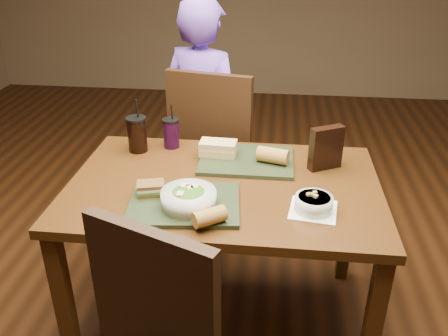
{
  "coord_description": "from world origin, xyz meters",
  "views": [
    {
      "loc": [
        0.2,
        -1.73,
        1.71
      ],
      "look_at": [
        0.0,
        0.0,
        0.82
      ],
      "focal_mm": 38.0,
      "sensor_mm": 36.0,
      "label": 1
    }
  ],
  "objects_px": {
    "tray_near": "(184,204)",
    "chip_bag": "(326,148)",
    "sandwich_far": "(218,148)",
    "baguette_near": "(209,217)",
    "baguette_far": "(273,155)",
    "cup_cola": "(137,134)",
    "salad_bowl": "(189,198)",
    "soup_bowl": "(314,203)",
    "chair_far": "(212,150)",
    "tray_far": "(246,160)",
    "cup_berry": "(171,133)",
    "sandwich_near": "(151,188)",
    "diner": "(204,121)",
    "dining_table": "(224,201)"
  },
  "relations": [
    {
      "from": "soup_bowl",
      "to": "cup_cola",
      "type": "distance_m",
      "value": 0.92
    },
    {
      "from": "diner",
      "to": "tray_near",
      "type": "relative_size",
      "value": 3.34
    },
    {
      "from": "cup_cola",
      "to": "cup_berry",
      "type": "bearing_deg",
      "value": 22.37
    },
    {
      "from": "sandwich_near",
      "to": "baguette_far",
      "type": "height_order",
      "value": "baguette_far"
    },
    {
      "from": "tray_near",
      "to": "chip_bag",
      "type": "relative_size",
      "value": 2.16
    },
    {
      "from": "tray_near",
      "to": "chip_bag",
      "type": "xyz_separation_m",
      "value": [
        0.56,
        0.39,
        0.09
      ]
    },
    {
      "from": "dining_table",
      "to": "baguette_near",
      "type": "relative_size",
      "value": 10.99
    },
    {
      "from": "sandwich_near",
      "to": "chair_far",
      "type": "bearing_deg",
      "value": 80.98
    },
    {
      "from": "diner",
      "to": "baguette_far",
      "type": "height_order",
      "value": "diner"
    },
    {
      "from": "tray_near",
      "to": "tray_far",
      "type": "distance_m",
      "value": 0.46
    },
    {
      "from": "diner",
      "to": "salad_bowl",
      "type": "xyz_separation_m",
      "value": [
        0.1,
        -1.04,
        0.1
      ]
    },
    {
      "from": "chair_far",
      "to": "tray_near",
      "type": "bearing_deg",
      "value": -89.31
    },
    {
      "from": "cup_cola",
      "to": "soup_bowl",
      "type": "bearing_deg",
      "value": -29.19
    },
    {
      "from": "dining_table",
      "to": "baguette_near",
      "type": "distance_m",
      "value": 0.36
    },
    {
      "from": "diner",
      "to": "sandwich_near",
      "type": "bearing_deg",
      "value": 110.32
    },
    {
      "from": "sandwich_near",
      "to": "sandwich_far",
      "type": "distance_m",
      "value": 0.44
    },
    {
      "from": "sandwich_far",
      "to": "diner",
      "type": "bearing_deg",
      "value": 105.15
    },
    {
      "from": "chip_bag",
      "to": "baguette_far",
      "type": "bearing_deg",
      "value": 154.04
    },
    {
      "from": "chair_far",
      "to": "sandwich_near",
      "type": "relative_size",
      "value": 8.78
    },
    {
      "from": "sandwich_near",
      "to": "cup_cola",
      "type": "height_order",
      "value": "cup_cola"
    },
    {
      "from": "baguette_far",
      "to": "cup_cola",
      "type": "relative_size",
      "value": 0.53
    },
    {
      "from": "baguette_far",
      "to": "cup_berry",
      "type": "height_order",
      "value": "cup_berry"
    },
    {
      "from": "chair_far",
      "to": "baguette_far",
      "type": "bearing_deg",
      "value": -55.18
    },
    {
      "from": "tray_near",
      "to": "sandwich_far",
      "type": "distance_m",
      "value": 0.44
    },
    {
      "from": "cup_berry",
      "to": "soup_bowl",
      "type": "bearing_deg",
      "value": -37.96
    },
    {
      "from": "baguette_far",
      "to": "cup_cola",
      "type": "bearing_deg",
      "value": 171.79
    },
    {
      "from": "chair_far",
      "to": "soup_bowl",
      "type": "distance_m",
      "value": 1.0
    },
    {
      "from": "sandwich_far",
      "to": "cup_cola",
      "type": "height_order",
      "value": "cup_cola"
    },
    {
      "from": "baguette_near",
      "to": "soup_bowl",
      "type": "bearing_deg",
      "value": 23.02
    },
    {
      "from": "chair_far",
      "to": "tray_far",
      "type": "distance_m",
      "value": 0.54
    },
    {
      "from": "salad_bowl",
      "to": "tray_far",
      "type": "bearing_deg",
      "value": 66.35
    },
    {
      "from": "cup_cola",
      "to": "cup_berry",
      "type": "height_order",
      "value": "cup_cola"
    },
    {
      "from": "salad_bowl",
      "to": "cup_cola",
      "type": "bearing_deg",
      "value": 124.08
    },
    {
      "from": "baguette_near",
      "to": "cup_cola",
      "type": "distance_m",
      "value": 0.74
    },
    {
      "from": "cup_cola",
      "to": "diner",
      "type": "bearing_deg",
      "value": 66.68
    },
    {
      "from": "tray_far",
      "to": "baguette_near",
      "type": "xyz_separation_m",
      "value": [
        -0.09,
        -0.54,
        0.04
      ]
    },
    {
      "from": "soup_bowl",
      "to": "baguette_far",
      "type": "xyz_separation_m",
      "value": [
        -0.16,
        0.36,
        0.02
      ]
    },
    {
      "from": "soup_bowl",
      "to": "baguette_near",
      "type": "distance_m",
      "value": 0.41
    },
    {
      "from": "salad_bowl",
      "to": "soup_bowl",
      "type": "bearing_deg",
      "value": 5.71
    },
    {
      "from": "tray_far",
      "to": "sandwich_far",
      "type": "bearing_deg",
      "value": 168.72
    },
    {
      "from": "baguette_near",
      "to": "chip_bag",
      "type": "distance_m",
      "value": 0.69
    },
    {
      "from": "diner",
      "to": "baguette_near",
      "type": "bearing_deg",
      "value": 123.69
    },
    {
      "from": "dining_table",
      "to": "cup_cola",
      "type": "height_order",
      "value": "cup_cola"
    },
    {
      "from": "tray_near",
      "to": "sandwich_far",
      "type": "height_order",
      "value": "sandwich_far"
    },
    {
      "from": "tray_near",
      "to": "baguette_near",
      "type": "bearing_deg",
      "value": -49.29
    },
    {
      "from": "soup_bowl",
      "to": "cup_cola",
      "type": "bearing_deg",
      "value": 150.81
    },
    {
      "from": "baguette_near",
      "to": "chip_bag",
      "type": "bearing_deg",
      "value": 49.89
    },
    {
      "from": "salad_bowl",
      "to": "soup_bowl",
      "type": "height_order",
      "value": "salad_bowl"
    },
    {
      "from": "diner",
      "to": "tray_far",
      "type": "distance_m",
      "value": 0.67
    },
    {
      "from": "sandwich_far",
      "to": "cup_berry",
      "type": "xyz_separation_m",
      "value": [
        -0.24,
        0.1,
        0.02
      ]
    }
  ]
}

